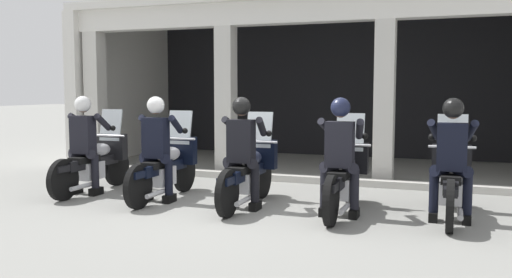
% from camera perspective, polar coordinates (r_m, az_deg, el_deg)
% --- Properties ---
extents(ground_plane, '(80.00, 80.00, 0.00)m').
position_cam_1_polar(ground_plane, '(10.60, 4.66, -3.92)').
color(ground_plane, gray).
extents(station_building, '(10.39, 4.33, 3.52)m').
position_cam_1_polar(station_building, '(12.45, 7.50, 7.64)').
color(station_building, black).
rests_on(station_building, ground).
extents(kerb_strip, '(9.89, 0.24, 0.12)m').
position_cam_1_polar(kerb_strip, '(9.95, 3.96, -4.17)').
color(kerb_strip, '#B7B5AD').
rests_on(kerb_strip, ground).
extents(motorcycle_far_left, '(0.62, 2.04, 1.35)m').
position_cam_1_polar(motorcycle_far_left, '(9.34, -16.50, -2.27)').
color(motorcycle_far_left, black).
rests_on(motorcycle_far_left, ground).
extents(police_officer_far_left, '(0.63, 0.61, 1.58)m').
position_cam_1_polar(police_officer_far_left, '(9.07, -17.64, 0.26)').
color(police_officer_far_left, black).
rests_on(police_officer_far_left, ground).
extents(motorcycle_left, '(0.62, 2.04, 1.35)m').
position_cam_1_polar(motorcycle_left, '(8.51, -9.38, -2.85)').
color(motorcycle_left, black).
rests_on(motorcycle_left, ground).
extents(police_officer_left, '(0.63, 0.61, 1.58)m').
position_cam_1_polar(police_officer_left, '(8.21, -10.40, -0.08)').
color(police_officer_left, black).
rests_on(police_officer_left, ground).
extents(motorcycle_center, '(0.62, 2.04, 1.35)m').
position_cam_1_polar(motorcycle_center, '(7.89, -0.71, -3.41)').
color(motorcycle_center, black).
rests_on(motorcycle_center, ground).
extents(police_officer_center, '(0.63, 0.61, 1.58)m').
position_cam_1_polar(police_officer_center, '(7.57, -1.49, -0.44)').
color(police_officer_center, black).
rests_on(police_officer_center, ground).
extents(motorcycle_right, '(0.62, 2.04, 1.35)m').
position_cam_1_polar(motorcycle_right, '(7.53, 9.25, -3.90)').
color(motorcycle_right, black).
rests_on(motorcycle_right, ground).
extents(police_officer_right, '(0.63, 0.61, 1.58)m').
position_cam_1_polar(police_officer_right, '(7.20, 8.86, -0.80)').
color(police_officer_right, black).
rests_on(police_officer_right, ground).
extents(motorcycle_far_right, '(0.62, 2.04, 1.35)m').
position_cam_1_polar(motorcycle_far_right, '(7.58, 19.86, -4.08)').
color(motorcycle_far_right, black).
rests_on(motorcycle_far_right, ground).
extents(police_officer_far_right, '(0.63, 0.61, 1.58)m').
position_cam_1_polar(police_officer_far_right, '(7.24, 19.95, -1.01)').
color(police_officer_far_right, black).
rests_on(police_officer_far_right, ground).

